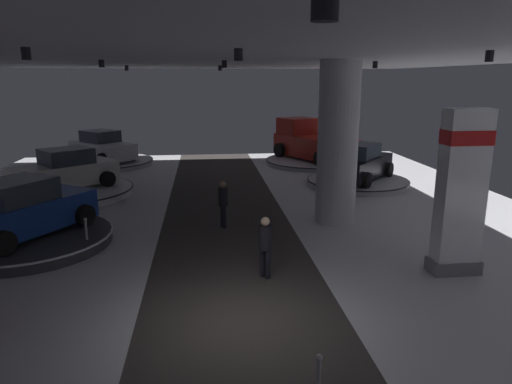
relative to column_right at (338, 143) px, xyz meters
The scene contains 17 objects.
ground 8.22m from the column_right, 119.66° to the right, with size 24.00×44.00×0.06m.
ceiling_with_spotlights 8.23m from the column_right, 119.66° to the right, with size 24.00×44.00×0.39m.
column_right is the anchor object (origin of this frame).
brand_sign_pylon 5.11m from the column_right, 69.07° to the right, with size 1.27×0.65×4.21m.
display_platform_deep_left 16.10m from the column_right, 130.55° to the left, with size 5.62×5.62×0.29m.
display_car_deep_left 16.01m from the column_right, 130.56° to the left, with size 4.23×4.25×1.71m.
display_platform_far_left 11.81m from the column_right, 155.16° to the left, with size 5.61×5.61×0.31m.
display_car_far_left 11.63m from the column_right, 155.02° to the left, with size 4.40×4.04×1.71m.
display_platform_far_right 6.51m from the column_right, 64.02° to the left, with size 4.73×4.73×0.28m.
display_car_far_right 6.18m from the column_right, 64.10° to the left, with size 4.11×4.36×1.71m.
display_platform_deep_right 11.59m from the column_right, 80.34° to the left, with size 5.68×5.68×0.26m.
pickup_truck_deep_right 11.66m from the column_right, 81.29° to the left, with size 4.42×5.67×2.30m.
display_platform_mid_left 10.34m from the column_right, behind, with size 5.03×5.03×0.35m.
display_car_mid_left 10.17m from the column_right, behind, with size 3.75×4.52×1.71m.
visitor_walking_near 4.37m from the column_right, behind, with size 0.32×0.32×1.59m.
visitor_walking_far 5.79m from the column_right, 124.15° to the right, with size 0.32×0.32×1.59m.
stanchion_b 8.59m from the column_right, 165.06° to the right, with size 0.28×0.28×1.01m.
Camera 1 is at (-0.70, -8.68, 4.90)m, focal length 32.76 mm.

